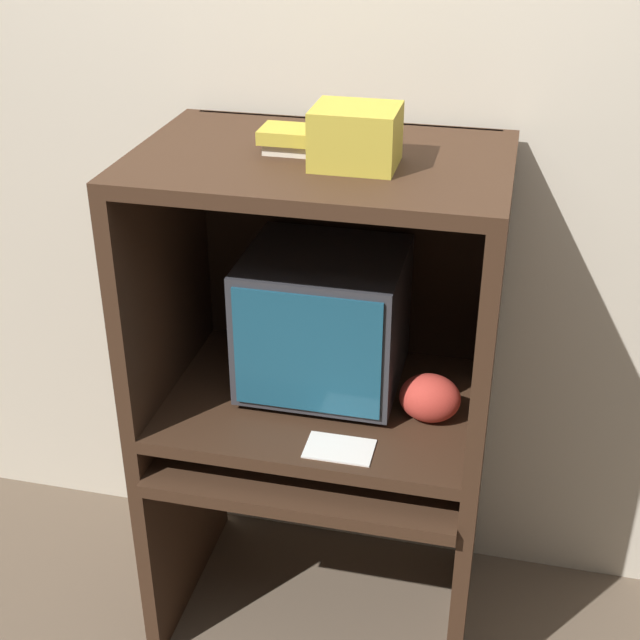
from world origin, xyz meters
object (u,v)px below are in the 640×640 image
Objects in this scene: crt_monitor at (324,320)px; storage_box at (356,137)px; snack_bag at (430,398)px; keyboard at (297,455)px; mouse at (404,474)px; book_stack at (295,140)px.

storage_box is (0.10, -0.12, 0.53)m from crt_monitor.
snack_bag is at bearing -18.73° from crt_monitor.
snack_bag is (0.32, 0.09, 0.17)m from keyboard.
storage_box reaches higher than keyboard.
mouse is 0.20m from snack_bag.
keyboard is (-0.03, -0.19, -0.30)m from crt_monitor.
mouse is (0.26, -0.20, -0.30)m from crt_monitor.
snack_bag is (0.04, 0.10, 0.17)m from mouse.
keyboard is at bearing -97.94° from crt_monitor.
book_stack is at bearing 172.83° from snack_bag.
storage_box is (-0.20, -0.02, 0.66)m from snack_bag.
crt_monitor is 2.61× the size of snack_bag.
storage_box is at bearing -22.25° from book_stack.
keyboard is 2.34× the size of storage_box.
storage_box is at bearing -50.61° from crt_monitor.
book_stack is (-0.03, 0.13, 0.80)m from keyboard.
book_stack is at bearing 157.75° from storage_box.
storage_box is (0.12, 0.07, 0.83)m from keyboard.
book_stack reaches higher than mouse.
crt_monitor is at bearing 141.55° from mouse.
crt_monitor is 0.44m from mouse.
mouse is 0.87m from book_stack.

